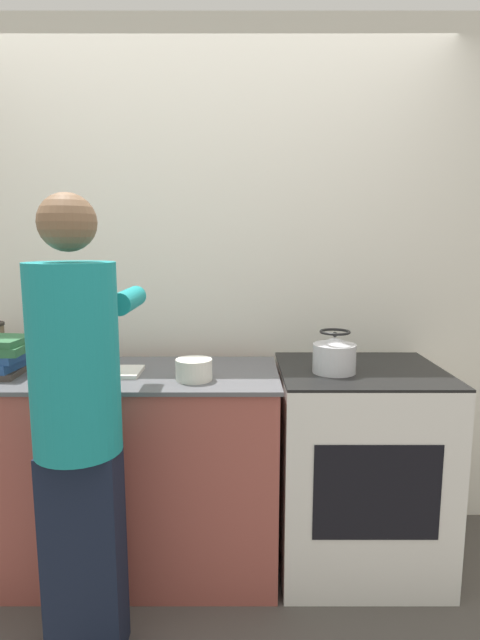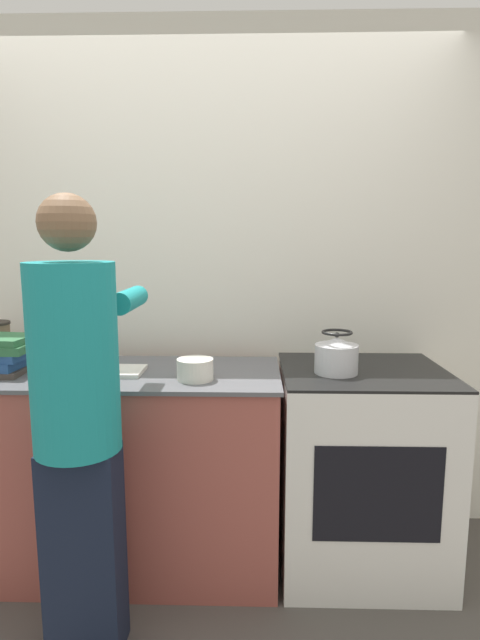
{
  "view_description": "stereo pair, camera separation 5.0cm",
  "coord_description": "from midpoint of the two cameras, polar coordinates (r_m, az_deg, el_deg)",
  "views": [
    {
      "loc": [
        0.2,
        -1.87,
        1.51
      ],
      "look_at": [
        0.2,
        0.2,
        1.18
      ],
      "focal_mm": 28.0,
      "sensor_mm": 36.0,
      "label": 1
    },
    {
      "loc": [
        0.25,
        -1.87,
        1.51
      ],
      "look_at": [
        0.2,
        0.2,
        1.18
      ],
      "focal_mm": 28.0,
      "sensor_mm": 36.0,
      "label": 2
    }
  ],
  "objects": [
    {
      "name": "oven",
      "position": [
        2.5,
        12.83,
        -15.93
      ],
      "size": [
        0.74,
        0.67,
        0.94
      ],
      "color": "silver",
      "rests_on": "ground_plane"
    },
    {
      "name": "kettle",
      "position": [
        2.23,
        10.23,
        -3.96
      ],
      "size": [
        0.19,
        0.19,
        0.19
      ],
      "color": "silver",
      "rests_on": "oven"
    },
    {
      "name": "ground_plane",
      "position": [
        2.42,
        -6.1,
        -29.77
      ],
      "size": [
        12.0,
        12.0,
        0.0
      ],
      "primitive_type": "plane",
      "color": "#4C4742"
    },
    {
      "name": "person",
      "position": [
        1.86,
        -18.6,
        -10.26
      ],
      "size": [
        0.34,
        0.58,
        1.67
      ],
      "color": "black",
      "rests_on": "ground_plane"
    },
    {
      "name": "cutting_board",
      "position": [
        2.3,
        -15.98,
        -5.73
      ],
      "size": [
        0.35,
        0.19,
        0.02
      ],
      "color": "silver",
      "rests_on": "counter"
    },
    {
      "name": "counter",
      "position": [
        2.48,
        -14.69,
        -16.25
      ],
      "size": [
        1.51,
        0.61,
        0.93
      ],
      "color": "#9E4C42",
      "rests_on": "ground_plane"
    },
    {
      "name": "bowl_prep",
      "position": [
        2.12,
        -5.82,
        -5.66
      ],
      "size": [
        0.15,
        0.15,
        0.09
      ],
      "color": "silver",
      "rests_on": "counter"
    },
    {
      "name": "wall_back",
      "position": [
        2.62,
        -4.85,
        4.33
      ],
      "size": [
        8.0,
        0.05,
        2.6
      ],
      "color": "silver",
      "rests_on": "ground_plane"
    },
    {
      "name": "book_stack",
      "position": [
        2.44,
        -25.84,
        -3.63
      ],
      "size": [
        0.22,
        0.28,
        0.16
      ],
      "color": "#423833",
      "rests_on": "counter"
    },
    {
      "name": "knife",
      "position": [
        2.32,
        -17.15,
        -5.33
      ],
      "size": [
        0.19,
        0.09,
        0.01
      ],
      "rotation": [
        0.0,
        0.0,
        -0.33
      ],
      "color": "silver",
      "rests_on": "cutting_board"
    }
  ]
}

